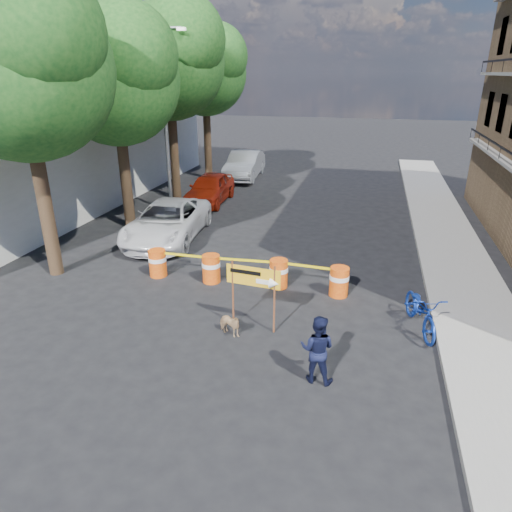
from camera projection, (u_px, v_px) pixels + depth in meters
The scene contains 19 objects.
ground at pixel (235, 330), 11.85m from camera, with size 120.00×120.00×0.00m, color black.
sidewalk_east at pixel (456, 263), 15.81m from camera, with size 2.40×40.00×0.15m, color gray.
white_building at pixel (42, 142), 22.67m from camera, with size 8.00×22.00×6.00m, color silver.
tree_near at pixel (22, 67), 12.80m from camera, with size 5.46×5.20×9.15m.
tree_mid_a at pixel (116, 78), 17.42m from camera, with size 5.25×5.00×8.68m.
tree_mid_b at pixel (169, 61), 21.65m from camera, with size 5.67×5.40×9.62m.
tree_far at pixel (206, 72), 26.33m from camera, with size 5.04×4.80×8.84m.
streetlamp at pixel (166, 117), 20.10m from camera, with size 1.25×0.18×8.00m.
barrel_far_left at pixel (158, 262), 14.83m from camera, with size 0.58×0.58×0.90m.
barrel_mid_left at pixel (211, 268), 14.40m from camera, with size 0.58×0.58×0.90m.
barrel_mid_right at pixel (279, 273), 14.05m from camera, with size 0.58×0.58×0.90m.
barrel_far_right at pixel (339, 281), 13.51m from camera, with size 0.58×0.58×0.90m.
detour_sign at pixel (260, 283), 11.36m from camera, with size 1.43×0.31×1.84m.
pedestrian at pixel (317, 349), 9.65m from camera, with size 0.76×0.59×1.56m, color black.
bicycle at pixel (424, 292), 11.48m from camera, with size 0.75×1.13×2.15m, color #13339C.
dog at pixel (229, 324), 11.50m from camera, with size 0.34×0.74×0.62m, color tan.
suv_white at pixel (167, 221), 17.99m from camera, with size 2.47×5.35×1.49m, color silver.
sedan_red at pixel (210, 188), 23.08m from camera, with size 1.76×4.38×1.49m, color maroon.
sedan_silver at pixel (245, 165), 28.40m from camera, with size 1.77×5.06×1.67m, color #BABCC2.
Camera 1 is at (3.04, -9.82, 6.23)m, focal length 32.00 mm.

